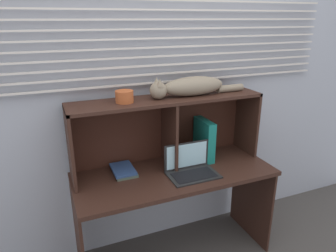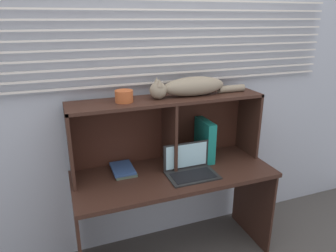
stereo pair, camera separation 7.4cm
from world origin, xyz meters
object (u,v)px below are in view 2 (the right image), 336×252
at_px(laptop, 190,168).
at_px(cat, 190,87).
at_px(book_stack, 123,169).
at_px(binder_upright, 205,140).
at_px(small_basket, 124,96).

bearing_deg(laptop, cat, 69.21).
xyz_separation_m(cat, book_stack, (-0.51, 0.00, -0.56)).
height_order(binder_upright, book_stack, binder_upright).
bearing_deg(small_basket, cat, 0.00).
distance_m(laptop, binder_upright, 0.30).
bearing_deg(book_stack, laptop, -23.50).
relative_size(binder_upright, book_stack, 1.40).
relative_size(laptop, small_basket, 2.92).
distance_m(laptop, book_stack, 0.48).
distance_m(cat, laptop, 0.57).
relative_size(cat, small_basket, 6.23).
distance_m(binder_upright, small_basket, 0.72).
distance_m(laptop, small_basket, 0.68).
xyz_separation_m(binder_upright, small_basket, (-0.61, 0.00, 0.40)).
relative_size(laptop, book_stack, 1.55).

